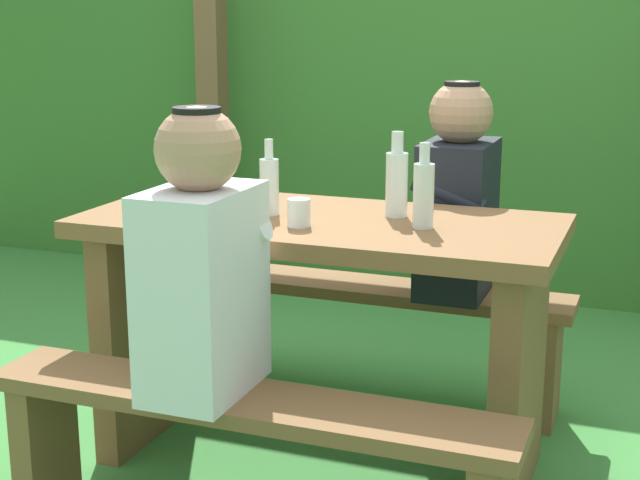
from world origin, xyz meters
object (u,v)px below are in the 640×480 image
Objects in this scene: person_white_shirt at (202,264)px; bottle_right at (424,193)px; picnic_table at (320,300)px; bottle_center at (397,181)px; bench_far at (373,316)px; drinking_glass at (299,213)px; bench_near at (246,440)px; person_black_coat at (458,198)px; bottle_left at (269,185)px.

person_white_shirt reaches higher than bottle_right.
picnic_table is at bearing 175.78° from bottle_right.
bench_far is at bearing 115.06° from bottle_center.
bottle_right is (0.32, -0.02, 0.35)m from picnic_table.
person_white_shirt is 0.67m from bottle_right.
drinking_glass is 0.32m from bottle_center.
picnic_table reaches higher than bench_near.
bottle_right is at bearing -4.22° from picnic_table.
bench_far is at bearing 88.79° from drinking_glass.
bottle_right is (0.43, 0.51, 0.12)m from person_white_shirt.
person_white_shirt is at bearing -110.97° from person_black_coat.
bench_near is 1.95× the size of person_black_coat.
bench_far is at bearing 74.08° from bottle_left.
drinking_glass is at bearing -134.05° from bottle_center.
bottle_center reaches higher than bottle_right.
bench_near is 0.87m from bottle_center.
drinking_glass is 0.35m from bottle_right.
bench_near is at bearing -90.00° from bench_far.
bottle_left is (-0.04, 0.52, 0.11)m from person_white_shirt.
bench_far is at bearing 90.00° from picnic_table.
drinking_glass reaches higher than bench_far.
drinking_glass is 0.32× the size of bottle_center.
person_black_coat is (0.40, 1.06, 0.00)m from person_white_shirt.
bottle_center is at bearing 63.16° from person_white_shirt.
picnic_table is 6.20× the size of bottle_left.
person_black_coat is at bearing 74.53° from bench_near.
picnic_table is 1.00× the size of bench_far.
person_black_coat is at bearing 50.36° from bottle_left.
bottle_left is 0.94× the size of bottle_right.
bench_near is at bearing -121.87° from bottle_right.
picnic_table reaches higher than bench_far.
bench_far is (0.00, 0.53, -0.22)m from picnic_table.
person_white_shirt reaches higher than picnic_table.
bench_near is 0.82m from bottle_right.
person_white_shirt reaches higher than bench_far.
bottle_right is (0.33, 0.11, 0.06)m from drinking_glass.
bench_near is 0.46m from person_white_shirt.
bottle_left is at bearing 140.45° from drinking_glass.
person_white_shirt is at bearing -101.92° from picnic_table.
person_black_coat reaches higher than bottle_right.
drinking_glass is (-0.01, -0.66, 0.51)m from bench_far.
bench_near is 0.65m from drinking_glass.
bottle_right is (0.32, 0.51, 0.57)m from bench_near.
picnic_table is 0.59m from person_white_shirt.
drinking_glass is (-0.31, -0.66, 0.06)m from person_black_coat.
bottle_center is at bearing 25.04° from picnic_table.
person_white_shirt is at bearing -96.01° from bench_far.
person_white_shirt is 0.71m from bottle_center.
bottle_center is (-0.09, -0.43, 0.12)m from person_black_coat.
bottle_center reaches higher than bench_far.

